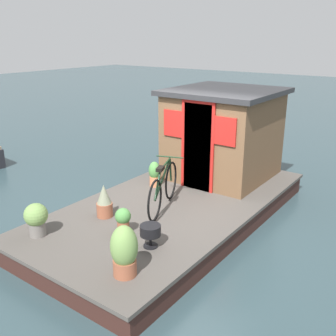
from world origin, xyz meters
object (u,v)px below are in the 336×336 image
(potted_plant_mint, at_px, (154,174))
(potted_plant_thyme, at_px, (104,202))
(potted_plant_geranium, at_px, (124,251))
(potted_plant_lavender, at_px, (123,220))
(charcoal_grill, at_px, (150,231))
(houseboat_cabin, at_px, (223,133))
(bicycle, at_px, (163,188))
(potted_plant_ivy, at_px, (36,218))

(potted_plant_mint, xyz_separation_m, potted_plant_thyme, (-1.60, -0.19, 0.01))
(potted_plant_geranium, relative_size, potted_plant_mint, 1.34)
(potted_plant_lavender, relative_size, charcoal_grill, 1.22)
(houseboat_cabin, height_order, potted_plant_geranium, houseboat_cabin)
(houseboat_cabin, xyz_separation_m, bicycle, (-2.13, -0.02, -0.55))
(bicycle, xyz_separation_m, potted_plant_lavender, (-1.10, -0.05, -0.16))
(potted_plant_lavender, bearing_deg, potted_plant_ivy, 129.63)
(potted_plant_ivy, relative_size, potted_plant_mint, 1.02)
(potted_plant_thyme, bearing_deg, potted_plant_geranium, -126.93)
(potted_plant_ivy, height_order, potted_plant_lavender, potted_plant_ivy)
(houseboat_cabin, xyz_separation_m, potted_plant_geranium, (-4.04, -0.85, -0.60))
(potted_plant_thyme, height_order, charcoal_grill, potted_plant_thyme)
(potted_plant_ivy, xyz_separation_m, potted_plant_mint, (2.69, -0.15, -0.03))
(potted_plant_geranium, distance_m, potted_plant_lavender, 1.13)
(potted_plant_thyme, bearing_deg, charcoal_grill, -104.83)
(potted_plant_mint, height_order, charcoal_grill, potted_plant_mint)
(bicycle, height_order, charcoal_grill, bicycle)
(bicycle, bearing_deg, potted_plant_lavender, -177.31)
(potted_plant_geranium, xyz_separation_m, potted_plant_mint, (2.67, 1.62, -0.08))
(bicycle, bearing_deg, potted_plant_thyme, 144.19)
(houseboat_cabin, relative_size, potted_plant_thyme, 3.85)
(bicycle, relative_size, potted_plant_mint, 3.08)
(potted_plant_geranium, bearing_deg, potted_plant_thyme, 53.07)
(potted_plant_lavender, distance_m, potted_plant_thyme, 0.71)
(potted_plant_mint, relative_size, charcoal_grill, 1.52)
(potted_plant_ivy, distance_m, potted_plant_mint, 2.69)
(houseboat_cabin, bearing_deg, potted_plant_geranium, -168.16)
(potted_plant_ivy, height_order, potted_plant_geranium, potted_plant_geranium)
(potted_plant_ivy, bearing_deg, potted_plant_geranium, -89.57)
(potted_plant_ivy, bearing_deg, potted_plant_mint, -3.16)
(bicycle, bearing_deg, potted_plant_ivy, 153.79)
(houseboat_cabin, xyz_separation_m, potted_plant_mint, (-1.36, 0.77, -0.68))
(potted_plant_thyme, bearing_deg, potted_plant_lavender, -111.51)
(potted_plant_ivy, height_order, potted_plant_mint, potted_plant_ivy)
(houseboat_cabin, height_order, potted_plant_ivy, houseboat_cabin)
(houseboat_cabin, relative_size, charcoal_grill, 6.47)
(potted_plant_geranium, distance_m, charcoal_grill, 0.77)
(potted_plant_lavender, bearing_deg, potted_plant_thyme, 68.49)
(potted_plant_geranium, xyz_separation_m, potted_plant_lavender, (0.81, 0.77, -0.11))
(potted_plant_ivy, relative_size, potted_plant_lavender, 1.27)
(potted_plant_lavender, bearing_deg, houseboat_cabin, 1.36)
(potted_plant_geranium, bearing_deg, houseboat_cabin, 11.84)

